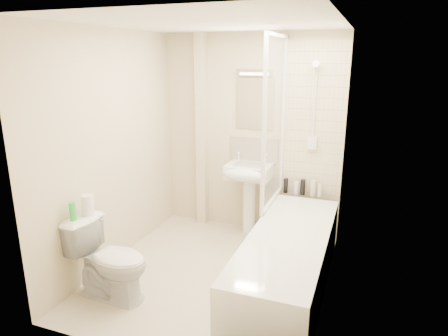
% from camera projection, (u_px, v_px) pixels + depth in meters
% --- Properties ---
extents(floor, '(2.50, 2.50, 0.00)m').
position_uv_depth(floor, '(213.00, 274.00, 4.04)').
color(floor, beige).
rests_on(floor, ground).
extents(wall_back, '(2.20, 0.02, 2.40)m').
position_uv_depth(wall_back, '(251.00, 135.00, 4.84)').
color(wall_back, beige).
rests_on(wall_back, ground).
extents(wall_left, '(0.02, 2.50, 2.40)m').
position_uv_depth(wall_left, '(112.00, 150.00, 4.08)').
color(wall_left, beige).
rests_on(wall_left, ground).
extents(wall_right, '(0.02, 2.50, 2.40)m').
position_uv_depth(wall_right, '(333.00, 171.00, 3.35)').
color(wall_right, beige).
rests_on(wall_right, ground).
extents(ceiling, '(2.20, 2.50, 0.02)m').
position_uv_depth(ceiling, '(211.00, 23.00, 3.39)').
color(ceiling, white).
rests_on(ceiling, wall_back).
extents(tile_back, '(0.70, 0.01, 1.75)m').
position_uv_depth(tile_back, '(314.00, 120.00, 4.52)').
color(tile_back, beige).
rests_on(tile_back, wall_back).
extents(tile_right, '(0.01, 2.10, 1.75)m').
position_uv_depth(tile_right, '(334.00, 144.00, 3.30)').
color(tile_right, beige).
rests_on(tile_right, wall_right).
extents(pipe_boxing, '(0.12, 0.12, 2.40)m').
position_uv_depth(pipe_boxing, '(202.00, 133.00, 5.00)').
color(pipe_boxing, beige).
rests_on(pipe_boxing, ground).
extents(splashback, '(0.60, 0.02, 0.30)m').
position_uv_depth(splashback, '(254.00, 149.00, 4.86)').
color(splashback, beige).
rests_on(splashback, wall_back).
extents(mirror, '(0.46, 0.01, 0.60)m').
position_uv_depth(mirror, '(255.00, 104.00, 4.71)').
color(mirror, white).
rests_on(mirror, wall_back).
extents(strip_light, '(0.42, 0.07, 0.07)m').
position_uv_depth(strip_light, '(255.00, 72.00, 4.59)').
color(strip_light, silver).
rests_on(strip_light, wall_back).
extents(bathtub, '(0.70, 2.10, 0.55)m').
position_uv_depth(bathtub, '(288.00, 260.00, 3.72)').
color(bathtub, white).
rests_on(bathtub, ground).
extents(shower_screen, '(0.04, 0.92, 1.80)m').
position_uv_depth(shower_screen, '(275.00, 122.00, 4.23)').
color(shower_screen, white).
rests_on(shower_screen, bathtub).
extents(shower_fixture, '(0.10, 0.16, 0.99)m').
position_uv_depth(shower_fixture, '(314.00, 110.00, 4.45)').
color(shower_fixture, white).
rests_on(shower_fixture, wall_back).
extents(pedestal_sink, '(0.52, 0.48, 1.01)m').
position_uv_depth(pedestal_sink, '(248.00, 180.00, 4.75)').
color(pedestal_sink, white).
rests_on(pedestal_sink, ground).
extents(bottle_black_a, '(0.05, 0.05, 0.18)m').
position_uv_depth(bottle_black_a, '(286.00, 186.00, 4.75)').
color(bottle_black_a, black).
rests_on(bottle_black_a, bathtub).
extents(bottle_white_a, '(0.06, 0.06, 0.15)m').
position_uv_depth(bottle_white_a, '(296.00, 188.00, 4.72)').
color(bottle_white_a, silver).
rests_on(bottle_white_a, bathtub).
extents(bottle_black_b, '(0.06, 0.06, 0.18)m').
position_uv_depth(bottle_black_b, '(303.00, 187.00, 4.69)').
color(bottle_black_b, black).
rests_on(bottle_black_b, bathtub).
extents(bottle_cream, '(0.06, 0.06, 0.19)m').
position_uv_depth(bottle_cream, '(313.00, 188.00, 4.65)').
color(bottle_cream, beige).
rests_on(bottle_cream, bathtub).
extents(bottle_white_b, '(0.05, 0.05, 0.16)m').
position_uv_depth(bottle_white_b, '(320.00, 190.00, 4.62)').
color(bottle_white_b, silver).
rests_on(bottle_white_b, bathtub).
extents(toilet, '(0.50, 0.77, 0.74)m').
position_uv_depth(toilet, '(110.00, 259.00, 3.57)').
color(toilet, white).
rests_on(toilet, ground).
extents(toilet_roll_lower, '(0.11, 0.11, 0.11)m').
position_uv_depth(toilet_roll_lower, '(87.00, 209.00, 3.61)').
color(toilet_roll_lower, white).
rests_on(toilet_roll_lower, toilet).
extents(toilet_roll_upper, '(0.11, 0.11, 0.09)m').
position_uv_depth(toilet_roll_upper, '(87.00, 200.00, 3.56)').
color(toilet_roll_upper, white).
rests_on(toilet_roll_upper, toilet_roll_lower).
extents(green_bottle, '(0.06, 0.06, 0.17)m').
position_uv_depth(green_bottle, '(73.00, 211.00, 3.47)').
color(green_bottle, green).
rests_on(green_bottle, toilet).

